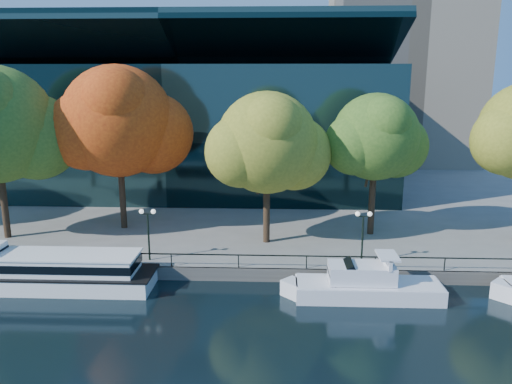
{
  "coord_description": "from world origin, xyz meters",
  "views": [
    {
      "loc": [
        7.76,
        -31.34,
        14.75
      ],
      "look_at": [
        6.09,
        8.0,
        5.62
      ],
      "focal_mm": 35.0,
      "sensor_mm": 36.0,
      "label": 1
    }
  ],
  "objects_px": {
    "tour_boat": "(44,270)",
    "lamp_2": "(363,225)",
    "tree_2": "(120,124)",
    "cruiser_near": "(362,285)",
    "tree_4": "(377,139)",
    "lamp_1": "(148,223)",
    "tree_3": "(269,145)"
  },
  "relations": [
    {
      "from": "tour_boat",
      "to": "lamp_2",
      "type": "distance_m",
      "value": 23.35
    },
    {
      "from": "tree_2",
      "to": "lamp_2",
      "type": "distance_m",
      "value": 23.04
    },
    {
      "from": "cruiser_near",
      "to": "tree_4",
      "type": "height_order",
      "value": "tree_4"
    },
    {
      "from": "tree_4",
      "to": "lamp_1",
      "type": "height_order",
      "value": "tree_4"
    },
    {
      "from": "tour_boat",
      "to": "tree_4",
      "type": "bearing_deg",
      "value": 22.69
    },
    {
      "from": "tour_boat",
      "to": "tree_2",
      "type": "bearing_deg",
      "value": 77.59
    },
    {
      "from": "tour_boat",
      "to": "lamp_2",
      "type": "height_order",
      "value": "lamp_2"
    },
    {
      "from": "tree_4",
      "to": "lamp_1",
      "type": "bearing_deg",
      "value": -158.29
    },
    {
      "from": "tree_4",
      "to": "lamp_2",
      "type": "xyz_separation_m",
      "value": [
        -2.14,
        -7.29,
        -5.55
      ]
    },
    {
      "from": "lamp_1",
      "to": "lamp_2",
      "type": "bearing_deg",
      "value": 0.0
    },
    {
      "from": "tour_boat",
      "to": "lamp_2",
      "type": "relative_size",
      "value": 4.06
    },
    {
      "from": "lamp_2",
      "to": "tree_4",
      "type": "bearing_deg",
      "value": 73.64
    },
    {
      "from": "lamp_2",
      "to": "tree_2",
      "type": "bearing_deg",
      "value": 158.12
    },
    {
      "from": "cruiser_near",
      "to": "tree_3",
      "type": "bearing_deg",
      "value": 126.97
    },
    {
      "from": "tree_3",
      "to": "lamp_1",
      "type": "xyz_separation_m",
      "value": [
        -9.06,
        -4.62,
        -5.33
      ]
    },
    {
      "from": "tour_boat",
      "to": "cruiser_near",
      "type": "height_order",
      "value": "cruiser_near"
    },
    {
      "from": "tour_boat",
      "to": "tree_4",
      "type": "xyz_separation_m",
      "value": [
        25.12,
        10.5,
        8.21
      ]
    },
    {
      "from": "tree_4",
      "to": "lamp_2",
      "type": "height_order",
      "value": "tree_4"
    },
    {
      "from": "tree_3",
      "to": "tree_4",
      "type": "relative_size",
      "value": 1.02
    },
    {
      "from": "cruiser_near",
      "to": "tree_2",
      "type": "height_order",
      "value": "tree_2"
    },
    {
      "from": "lamp_1",
      "to": "tree_2",
      "type": "bearing_deg",
      "value": 117.55
    },
    {
      "from": "tree_4",
      "to": "lamp_2",
      "type": "relative_size",
      "value": 3.09
    },
    {
      "from": "tree_3",
      "to": "tree_4",
      "type": "distance_m",
      "value": 9.64
    },
    {
      "from": "lamp_2",
      "to": "lamp_1",
      "type": "bearing_deg",
      "value": 180.0
    },
    {
      "from": "lamp_1",
      "to": "lamp_2",
      "type": "distance_m",
      "value": 16.18
    },
    {
      "from": "lamp_1",
      "to": "tree_4",
      "type": "bearing_deg",
      "value": 21.71
    },
    {
      "from": "tree_2",
      "to": "lamp_2",
      "type": "xyz_separation_m",
      "value": [
        20.46,
        -8.22,
        -6.69
      ]
    },
    {
      "from": "cruiser_near",
      "to": "tree_2",
      "type": "bearing_deg",
      "value": 148.36
    },
    {
      "from": "tree_2",
      "to": "tree_3",
      "type": "relative_size",
      "value": 1.17
    },
    {
      "from": "tour_boat",
      "to": "cruiser_near",
      "type": "xyz_separation_m",
      "value": [
        22.36,
        -0.81,
        -0.34
      ]
    },
    {
      "from": "tour_boat",
      "to": "tree_3",
      "type": "height_order",
      "value": "tree_3"
    },
    {
      "from": "lamp_2",
      "to": "tour_boat",
      "type": "bearing_deg",
      "value": -172.05
    }
  ]
}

